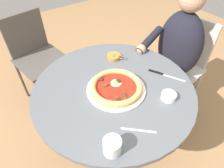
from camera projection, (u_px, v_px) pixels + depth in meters
name	position (u px, v px, depth m)	size (l,w,h in m)	color
ground_plane	(113.00, 152.00, 1.63)	(6.00, 6.00, 0.02)	#9E754C
dining_table	(113.00, 106.00, 1.22)	(0.91, 0.91, 0.75)	#565B60
pizza_on_plate	(116.00, 87.00, 1.08)	(0.33, 0.33, 0.04)	white
water_glass	(112.00, 147.00, 0.80)	(0.08, 0.08, 0.08)	silver
steak_knife	(161.00, 74.00, 1.18)	(0.20, 0.11, 0.01)	silver
ramekin_capers	(169.00, 96.00, 1.03)	(0.08, 0.08, 0.03)	white
olive_pan	(114.00, 57.00, 1.30)	(0.11, 0.09, 0.05)	olive
fork_utensil	(139.00, 130.00, 0.90)	(0.12, 0.13, 0.00)	#BCBCC1
diner_person	(173.00, 68.00, 1.62)	(0.38, 0.53, 1.15)	#282833
cafe_chair_diner	(182.00, 60.00, 1.68)	(0.44, 0.44, 0.86)	beige
cafe_chair_spare_near	(36.00, 52.00, 1.77)	(0.47, 0.47, 0.84)	#504A45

